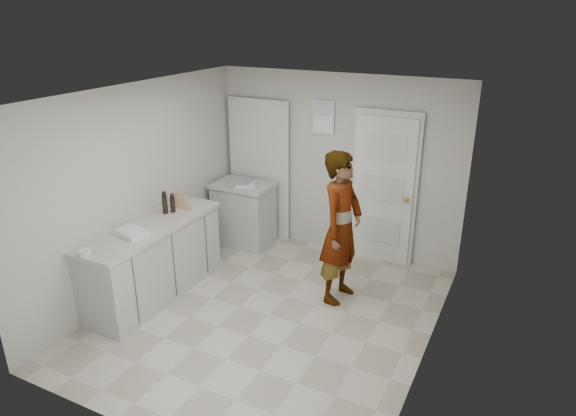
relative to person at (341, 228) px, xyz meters
The scene contains 12 objects.
ground 1.30m from the person, 127.66° to the right, with size 4.00×4.00×0.00m, color #A39D88.
room_shell 1.43m from the person, 121.36° to the left, with size 4.00×4.00×4.00m.
main_counter 2.28m from the person, 155.13° to the right, with size 0.64×1.96×0.93m.
side_counter 2.05m from the person, 155.85° to the left, with size 0.84×0.61×0.93m.
person is the anchor object (origin of this frame).
cake_mix_box 2.07m from the person, behind, with size 0.12×0.06×0.20m, color #A37951.
spice_jar 1.92m from the person, 169.04° to the right, with size 0.06×0.06×0.09m, color tan.
oil_cruet_a 2.09m from the person, 166.22° to the right, with size 0.06×0.06×0.25m.
oil_cruet_b 2.16m from the person, 164.50° to the right, with size 0.06×0.06×0.29m.
baking_dish 2.36m from the person, 147.95° to the right, with size 0.39×0.32×0.06m.
egg_bowl 2.79m from the person, 138.80° to the right, with size 0.13×0.13×0.05m.
papers 1.95m from the person, 155.49° to the left, with size 0.28×0.35×0.01m, color white.
Camera 1 is at (2.44, -4.39, 3.29)m, focal length 32.00 mm.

